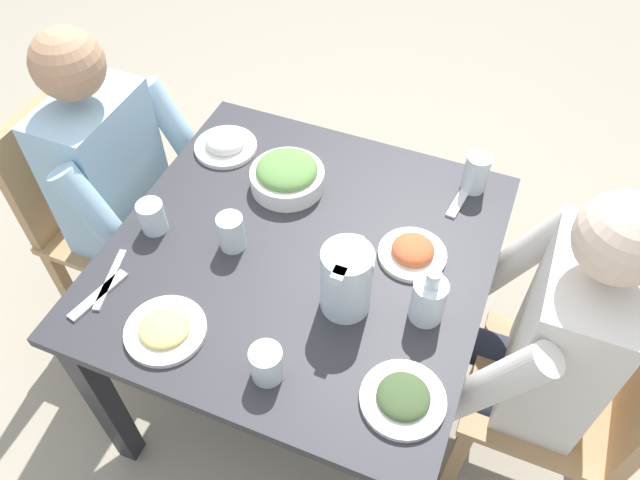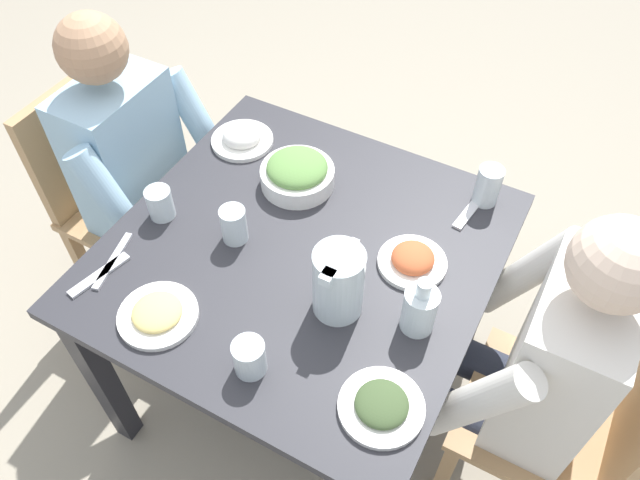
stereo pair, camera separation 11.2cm
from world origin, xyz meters
name	(u,v)px [view 1 (the left image)]	position (x,y,z in m)	size (l,w,h in m)	color
ground_plane	(305,383)	(0.00, 0.00, 0.00)	(8.00, 8.00, 0.00)	#9E937F
dining_table	(301,277)	(0.00, 0.00, 0.61)	(0.96, 0.96, 0.73)	#2D2D33
chair_near	(586,395)	(0.02, -0.79, 0.48)	(0.40, 0.40, 0.85)	tan
chair_far	(94,207)	(0.10, 0.79, 0.48)	(0.40, 0.40, 0.85)	tan
diner_near	(521,340)	(0.02, -0.59, 0.62)	(0.48, 0.53, 1.15)	silver
diner_far	(136,193)	(0.10, 0.59, 0.62)	(0.48, 0.53, 1.15)	#9EC6E0
water_pitcher	(346,280)	(-0.11, -0.17, 0.82)	(0.16, 0.12, 0.19)	silver
salad_bowl	(287,175)	(0.20, 0.13, 0.77)	(0.21, 0.21, 0.09)	white
plate_fries	(165,329)	(-0.34, 0.19, 0.74)	(0.19, 0.19, 0.04)	white
plate_yoghurt	(225,144)	(0.28, 0.36, 0.75)	(0.19, 0.19, 0.06)	white
plate_dolmas	(403,398)	(-0.30, -0.37, 0.74)	(0.19, 0.19, 0.04)	white
plate_rice_curry	(413,252)	(0.09, -0.27, 0.74)	(0.17, 0.17, 0.05)	white
water_glass_far_left	(476,173)	(0.39, -0.36, 0.78)	(0.07, 0.07, 0.11)	silver
water_glass_near_right	(152,217)	(-0.07, 0.39, 0.77)	(0.07, 0.07, 0.09)	silver
water_glass_center	(267,364)	(-0.35, -0.07, 0.77)	(0.07, 0.07, 0.09)	silver
water_glass_near_left	(231,232)	(-0.05, 0.17, 0.78)	(0.07, 0.07, 0.10)	silver
oil_carafe	(428,301)	(-0.07, -0.35, 0.78)	(0.08, 0.08, 0.16)	silver
fork_near	(462,197)	(0.34, -0.34, 0.73)	(0.17, 0.03, 0.01)	silver
knife_near	(110,279)	(-0.26, 0.40, 0.73)	(0.18, 0.02, 0.01)	silver
fork_far	(98,295)	(-0.31, 0.40, 0.73)	(0.17, 0.03, 0.01)	silver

